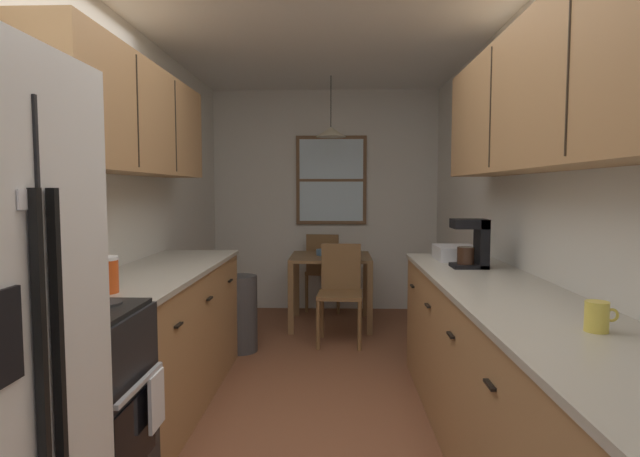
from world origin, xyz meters
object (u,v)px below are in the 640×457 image
at_px(dining_chair_far, 324,268).
at_px(dish_rack, 456,253).
at_px(dining_table, 331,267).
at_px(coffee_maker, 474,242).
at_px(microwave_over_range, 17,124).
at_px(trash_bin, 240,314).
at_px(dining_chair_near, 340,288).
at_px(stove_range, 58,421).
at_px(storage_canister, 105,275).
at_px(table_serving_bowl, 326,252).
at_px(mug_by_coffeemaker, 597,316).

xyz_separation_m(dining_chair_far, dish_rack, (1.00, -2.18, 0.45)).
relative_size(dining_table, coffee_maker, 2.60).
xyz_separation_m(microwave_over_range, dish_rack, (2.10, 1.74, -0.71)).
bearing_deg(trash_bin, microwave_over_range, -99.62).
bearing_deg(dining_chair_far, microwave_over_range, -105.64).
relative_size(dining_chair_far, dish_rack, 2.65).
bearing_deg(dining_chair_near, dish_rack, -49.80).
xyz_separation_m(stove_range, dish_rack, (1.99, 1.74, 0.48)).
distance_m(stove_range, storage_canister, 0.70).
relative_size(dining_chair_near, dish_rack, 2.65).
bearing_deg(dining_table, dining_chair_near, -80.92).
bearing_deg(table_serving_bowl, mug_by_coffeemaker, -73.46).
bearing_deg(microwave_over_range, dining_chair_near, 64.78).
distance_m(dining_chair_near, storage_canister, 2.57).
height_order(microwave_over_range, table_serving_bowl, microwave_over_range).
distance_m(mug_by_coffeemaker, table_serving_bowl, 3.66).
distance_m(storage_canister, table_serving_bowl, 3.06).
bearing_deg(dining_chair_far, stove_range, -104.09).
bearing_deg(dining_chair_near, trash_bin, -160.55).
bearing_deg(dish_rack, stove_range, -138.77).
bearing_deg(dish_rack, trash_bin, 158.54).
distance_m(dish_rack, table_serving_bowl, 1.89).
xyz_separation_m(trash_bin, storage_canister, (-0.30, -1.93, 0.66)).
height_order(microwave_over_range, coffee_maker, microwave_over_range).
bearing_deg(storage_canister, dining_table, 69.31).
distance_m(dining_table, dish_rack, 1.86).
relative_size(dish_rack, table_serving_bowl, 1.75).
bearing_deg(table_serving_bowl, microwave_over_range, -108.60).
relative_size(dining_table, trash_bin, 1.24).
relative_size(dining_chair_near, trash_bin, 1.36).
distance_m(dining_table, table_serving_bowl, 0.17).
height_order(storage_canister, coffee_maker, coffee_maker).
bearing_deg(table_serving_bowl, dining_chair_far, 93.09).
distance_m(dining_chair_far, coffee_maker, 2.82).
height_order(dining_chair_near, mug_by_coffeemaker, mug_by_coffeemaker).
relative_size(mug_by_coffeemaker, dish_rack, 0.35).
distance_m(trash_bin, mug_by_coffeemaker, 3.17).
height_order(dining_chair_far, table_serving_bowl, dining_chair_far).
distance_m(dining_table, coffee_maker, 2.22).
distance_m(stove_range, table_serving_bowl, 3.51).
bearing_deg(coffee_maker, dining_table, 115.79).
bearing_deg(trash_bin, dining_chair_far, 65.53).
bearing_deg(mug_by_coffeemaker, storage_canister, 163.08).
bearing_deg(storage_canister, microwave_over_range, -102.82).
xyz_separation_m(microwave_over_range, trash_bin, (0.41, 2.41, -1.33)).
distance_m(microwave_over_range, coffee_maker, 2.59).
relative_size(storage_canister, coffee_maker, 0.56).
relative_size(dining_chair_near, coffee_maker, 2.86).
bearing_deg(dining_chair_far, dish_rack, -65.32).
relative_size(dining_table, dining_chair_near, 0.91).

